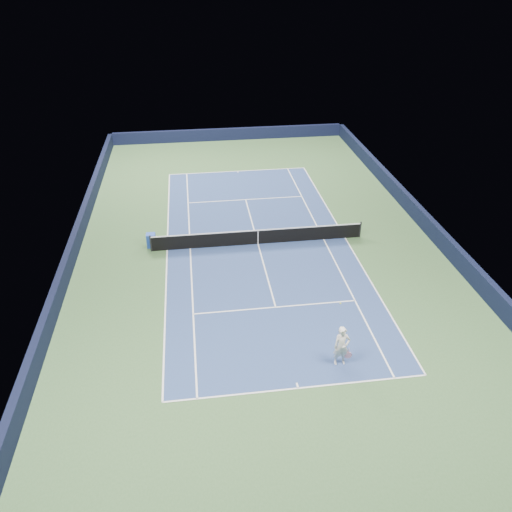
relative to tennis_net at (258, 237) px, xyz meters
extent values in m
plane|color=#35562F|center=(0.00, 0.00, -0.50)|extent=(40.00, 40.00, 0.00)
cube|color=black|center=(0.00, 19.82, 0.05)|extent=(22.00, 0.35, 1.10)
cube|color=black|center=(10.82, 0.00, 0.05)|extent=(0.35, 40.00, 1.10)
cube|color=black|center=(-10.82, 0.00, 0.05)|extent=(0.35, 40.00, 1.10)
cube|color=navy|center=(0.00, 0.00, -0.50)|extent=(10.97, 23.77, 0.01)
cube|color=white|center=(0.00, 11.88, -0.50)|extent=(10.97, 0.08, 0.00)
cube|color=white|center=(0.00, -11.88, -0.50)|extent=(10.97, 0.08, 0.00)
cube|color=white|center=(5.49, 0.00, -0.50)|extent=(0.08, 23.77, 0.00)
cube|color=white|center=(-5.49, 0.00, -0.50)|extent=(0.08, 23.77, 0.00)
cube|color=white|center=(4.12, 0.00, -0.50)|extent=(0.08, 23.77, 0.00)
cube|color=white|center=(-4.12, 0.00, -0.50)|extent=(0.08, 23.77, 0.00)
cube|color=white|center=(0.00, 6.40, -0.50)|extent=(8.23, 0.08, 0.00)
cube|color=white|center=(0.00, -6.40, -0.50)|extent=(8.23, 0.08, 0.00)
cube|color=white|center=(0.00, 0.00, -0.50)|extent=(0.08, 12.80, 0.00)
cube|color=white|center=(0.00, 11.73, -0.50)|extent=(0.08, 0.30, 0.00)
cube|color=white|center=(0.00, -11.73, -0.50)|extent=(0.08, 0.30, 0.00)
cylinder|color=black|center=(-6.40, 0.00, 0.03)|extent=(0.10, 0.10, 1.07)
cylinder|color=black|center=(6.40, 0.00, 0.03)|extent=(0.10, 0.10, 1.07)
cube|color=black|center=(0.00, 0.00, -0.05)|extent=(12.80, 0.03, 0.91)
cube|color=white|center=(0.00, 0.00, 0.44)|extent=(12.80, 0.04, 0.06)
cube|color=white|center=(0.00, 0.00, -0.05)|extent=(0.05, 0.04, 0.91)
cube|color=#1D41B1|center=(-6.40, 0.55, -0.07)|extent=(0.54, 0.50, 0.87)
cube|color=silver|center=(-6.11, 0.55, -0.05)|extent=(0.06, 0.38, 0.38)
imported|color=white|center=(2.08, -10.68, 0.46)|extent=(0.71, 0.48, 1.92)
cylinder|color=pink|center=(2.40, -10.73, 0.20)|extent=(0.03, 0.03, 0.32)
cylinder|color=black|center=(2.40, -10.73, -0.04)|extent=(0.32, 0.02, 0.32)
cylinder|color=pink|center=(2.40, -10.73, -0.04)|extent=(0.34, 0.03, 0.34)
sphere|color=#CEDF2F|center=(2.18, -9.68, 1.96)|extent=(0.07, 0.07, 0.07)
camera|label=1|loc=(-3.67, -26.05, 14.75)|focal=35.00mm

